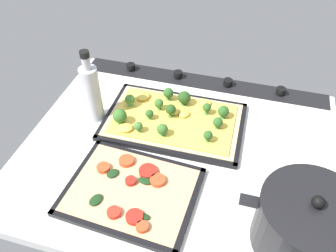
# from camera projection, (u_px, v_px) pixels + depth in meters

# --- Properties ---
(ground_plane) EXTENTS (0.81, 0.67, 0.03)m
(ground_plane) POSITION_uv_depth(u_px,v_px,m) (179.00, 152.00, 0.90)
(ground_plane) COLOR silver
(stove_control_panel) EXTENTS (0.77, 0.07, 0.03)m
(stove_control_panel) POSITION_uv_depth(u_px,v_px,m) (202.00, 81.00, 1.09)
(stove_control_panel) COLOR black
(stove_control_panel) RESTS_ON ground_plane
(baking_tray_front) EXTENTS (0.38, 0.25, 0.01)m
(baking_tray_front) POSITION_uv_depth(u_px,v_px,m) (174.00, 122.00, 0.95)
(baking_tray_front) COLOR black
(baking_tray_front) RESTS_ON ground_plane
(broccoli_pizza) EXTENTS (0.36, 0.22, 0.06)m
(broccoli_pizza) POSITION_uv_depth(u_px,v_px,m) (172.00, 117.00, 0.95)
(broccoli_pizza) COLOR #D3B77F
(broccoli_pizza) RESTS_ON baking_tray_front
(baking_tray_back) EXTENTS (0.31, 0.25, 0.01)m
(baking_tray_back) POSITION_uv_depth(u_px,v_px,m) (132.00, 192.00, 0.78)
(baking_tray_back) COLOR black
(baking_tray_back) RESTS_ON ground_plane
(veggie_pizza_back) EXTENTS (0.28, 0.22, 0.02)m
(veggie_pizza_back) POSITION_uv_depth(u_px,v_px,m) (132.00, 190.00, 0.78)
(veggie_pizza_back) COLOR tan
(veggie_pizza_back) RESTS_ON baking_tray_back
(cooking_pot) EXTENTS (0.27, 0.20, 0.15)m
(cooking_pot) POSITION_uv_depth(u_px,v_px,m) (306.00, 225.00, 0.66)
(cooking_pot) COLOR black
(cooking_pot) RESTS_ON ground_plane
(oil_bottle) EXTENTS (0.05, 0.05, 0.22)m
(oil_bottle) POSITION_uv_depth(u_px,v_px,m) (92.00, 92.00, 0.91)
(oil_bottle) COLOR #B7BCC6
(oil_bottle) RESTS_ON ground_plane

